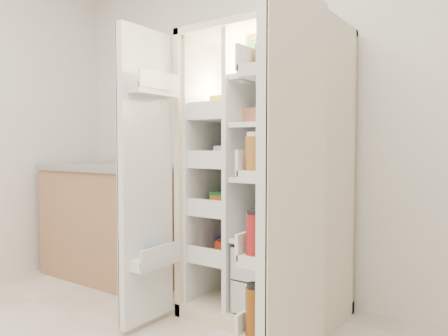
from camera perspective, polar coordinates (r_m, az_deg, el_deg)
The scene contains 5 objects.
wall_back at distance 3.10m, azimuth 7.42°, elevation 7.96°, with size 4.00×0.02×2.70m, color silver.
refrigerator at distance 2.73m, azimuth 6.48°, elevation -4.04°, with size 0.92×0.70×1.80m.
freezer_door at distance 2.55m, azimuth -10.39°, elevation -1.27°, with size 0.15×0.40×1.72m.
fridge_door at distance 1.90m, azimuth 8.89°, elevation -3.15°, with size 0.17×0.58×1.72m.
kitchen_counter at distance 3.62m, azimuth -14.08°, elevation -6.92°, with size 1.27×0.68×0.92m.
Camera 1 is at (1.42, -0.74, 1.07)m, focal length 34.00 mm.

